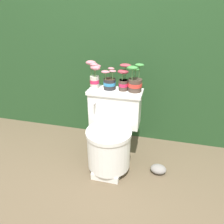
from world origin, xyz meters
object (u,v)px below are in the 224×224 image
(potted_plant_middle, at_px, (124,80))
(potted_plant_midright, at_px, (135,82))
(toilet, at_px, (111,135))
(potted_plant_midleft, at_px, (109,82))
(garden_stone, at_px, (158,169))
(potted_plant_left, at_px, (94,75))

(potted_plant_middle, height_order, potted_plant_midright, potted_plant_midright)
(toilet, bearing_deg, potted_plant_midleft, 108.53)
(potted_plant_middle, relative_size, garden_stone, 1.61)
(potted_plant_left, relative_size, garden_stone, 1.70)
(potted_plant_left, distance_m, potted_plant_midright, 0.37)
(garden_stone, bearing_deg, potted_plant_midright, 147.29)
(toilet, distance_m, potted_plant_midright, 0.52)
(potted_plant_midleft, height_order, potted_plant_midright, potted_plant_midright)
(potted_plant_midleft, xyz_separation_m, potted_plant_middle, (0.13, 0.01, 0.03))
(potted_plant_midright, bearing_deg, toilet, -135.25)
(potted_plant_midright, distance_m, garden_stone, 0.83)
(potted_plant_midright, relative_size, garden_stone, 1.65)
(toilet, bearing_deg, potted_plant_left, 139.33)
(potted_plant_left, xyz_separation_m, potted_plant_midright, (0.37, 0.00, -0.04))
(potted_plant_midleft, distance_m, garden_stone, 0.91)
(toilet, xyz_separation_m, potted_plant_middle, (0.07, 0.17, 0.47))
(potted_plant_middle, bearing_deg, garden_stone, -25.76)
(toilet, relative_size, potted_plant_middle, 3.05)
(toilet, xyz_separation_m, potted_plant_left, (-0.20, 0.17, 0.50))
(potted_plant_midright, bearing_deg, potted_plant_middle, 177.43)
(potted_plant_midleft, xyz_separation_m, garden_stone, (0.51, -0.18, -0.74))
(potted_plant_middle, height_order, garden_stone, potted_plant_middle)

